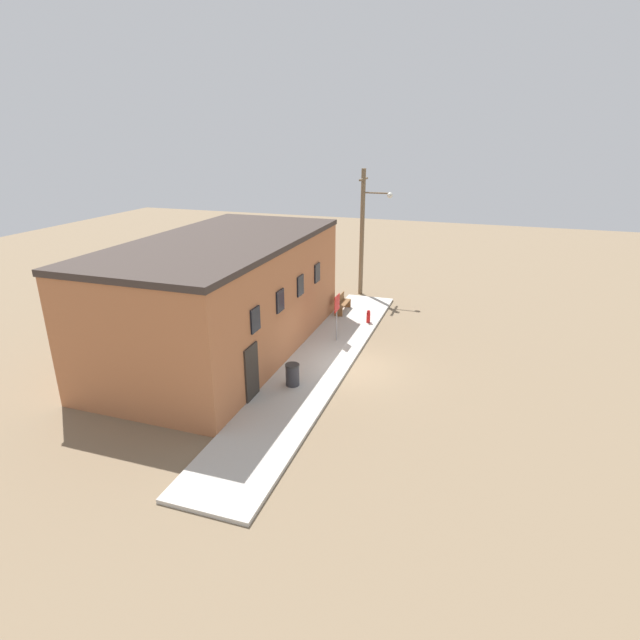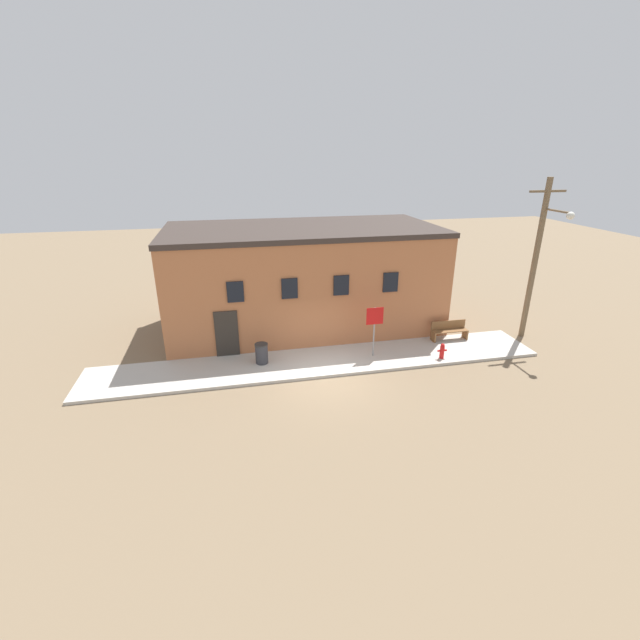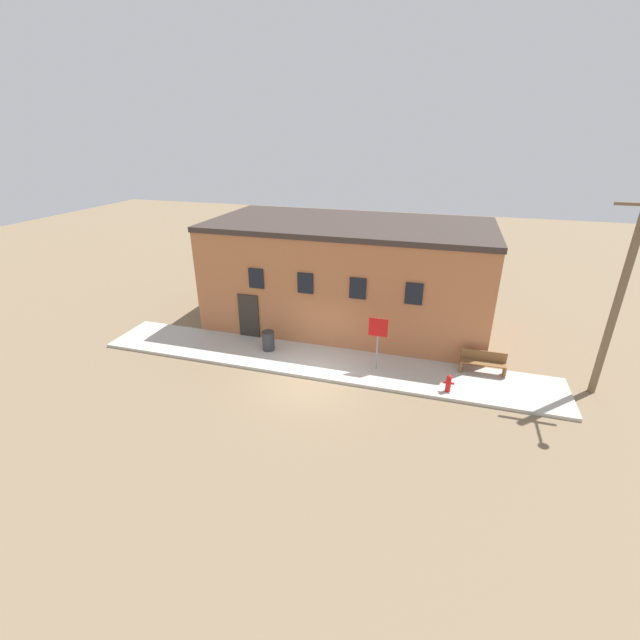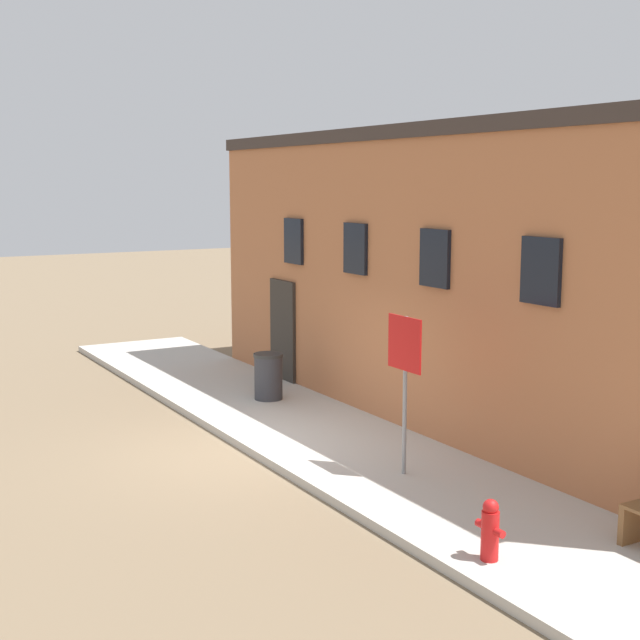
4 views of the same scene
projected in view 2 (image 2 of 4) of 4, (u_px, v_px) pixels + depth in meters
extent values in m
plane|color=#7A664C|center=(326.00, 378.00, 17.22)|extent=(80.00, 80.00, 0.00)
cube|color=#BCB7AD|center=(319.00, 362.00, 18.44)|extent=(19.36, 2.73, 0.13)
cube|color=#B26B42|center=(303.00, 280.00, 21.74)|extent=(13.14, 6.37, 4.89)
cube|color=#382D28|center=(302.00, 229.00, 20.81)|extent=(13.24, 6.47, 0.24)
cube|color=black|center=(235.00, 292.00, 17.93)|extent=(0.70, 0.08, 0.90)
cube|color=black|center=(290.00, 289.00, 18.38)|extent=(0.70, 0.08, 0.90)
cube|color=black|center=(341.00, 285.00, 18.83)|extent=(0.70, 0.08, 0.90)
cube|color=black|center=(390.00, 282.00, 19.28)|extent=(0.70, 0.08, 0.90)
cube|color=#2D2823|center=(227.00, 335.00, 18.54)|extent=(1.00, 0.08, 2.20)
cylinder|color=red|center=(442.00, 352.00, 18.53)|extent=(0.20, 0.20, 0.55)
sphere|color=red|center=(443.00, 345.00, 18.41)|extent=(0.18, 0.18, 0.18)
cylinder|color=red|center=(439.00, 351.00, 18.47)|extent=(0.11, 0.09, 0.09)
cylinder|color=red|center=(445.00, 350.00, 18.53)|extent=(0.11, 0.09, 0.09)
cylinder|color=gray|center=(374.00, 332.00, 18.47)|extent=(0.06, 0.06, 2.24)
cube|color=red|center=(375.00, 316.00, 18.18)|extent=(0.75, 0.02, 0.75)
cube|color=brown|center=(433.00, 337.00, 20.23)|extent=(0.08, 0.44, 0.44)
cube|color=brown|center=(465.00, 334.00, 20.55)|extent=(0.08, 0.44, 0.44)
cube|color=brown|center=(450.00, 331.00, 20.30)|extent=(1.74, 0.44, 0.04)
cube|color=brown|center=(448.00, 325.00, 20.40)|extent=(1.74, 0.04, 0.42)
cylinder|color=#333338|center=(262.00, 354.00, 18.07)|extent=(0.53, 0.53, 0.81)
cylinder|color=#2D2D2D|center=(261.00, 345.00, 17.91)|extent=(0.56, 0.56, 0.06)
cylinder|color=brown|center=(535.00, 261.00, 19.92)|extent=(0.26, 0.26, 7.50)
cylinder|color=brown|center=(557.00, 211.00, 18.32)|extent=(0.09, 1.58, 0.09)
sphere|color=silver|center=(571.00, 216.00, 17.64)|extent=(0.32, 0.32, 0.32)
cube|color=brown|center=(548.00, 191.00, 18.77)|extent=(1.80, 0.10, 0.10)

